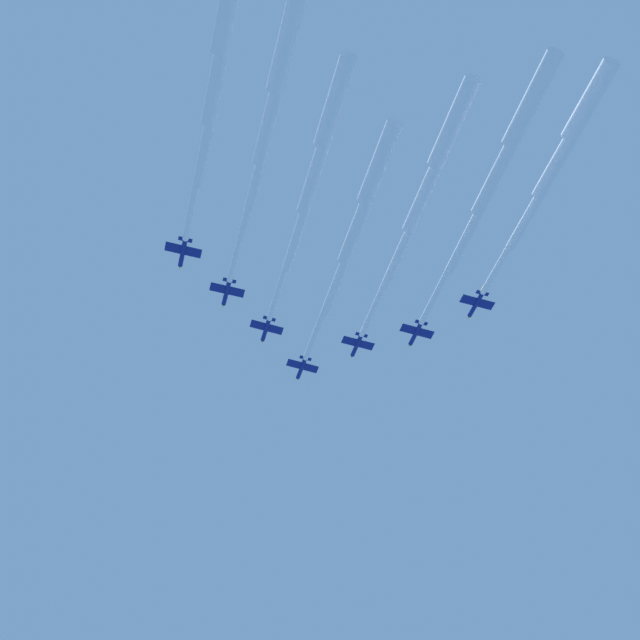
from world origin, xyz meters
name	(u,v)px	position (x,y,z in m)	size (l,w,h in m)	color
jet_lead	(357,224)	(-30.05, -11.59, 179.89)	(79.26, 33.94, 3.86)	navy
jet_port_inner	(315,170)	(-44.64, -3.79, 181.20)	(79.33, 33.32, 3.86)	navy
jet_starboard_inner	(425,190)	(-36.84, -27.01, 181.38)	(80.73, 34.20, 3.81)	navy
jet_port_mid	(269,118)	(-58.66, 3.87, 180.79)	(78.48, 32.85, 3.72)	navy
jet_starboard_mid	(498,170)	(-42.33, -41.90, 178.70)	(80.23, 33.69, 3.85)	navy
jet_port_outer	(215,80)	(-68.57, 12.74, 179.96)	(71.37, 30.56, 3.71)	navy
jet_starboard_outer	(557,161)	(-41.25, -54.72, 181.59)	(69.61, 29.94, 3.79)	navy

